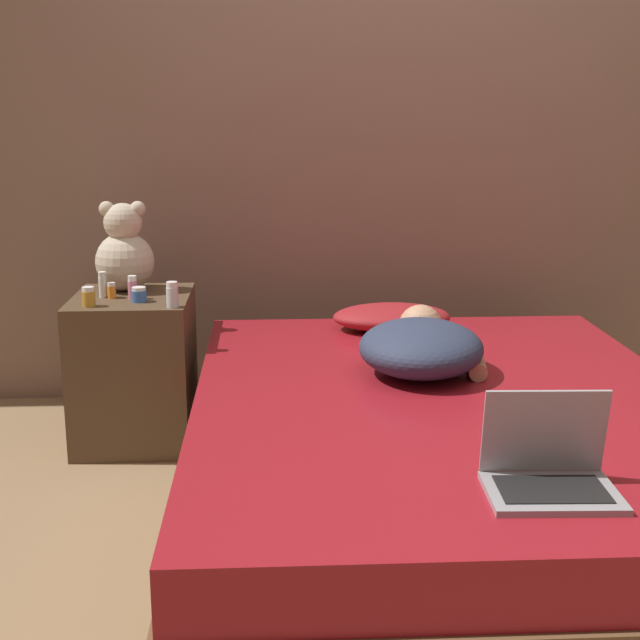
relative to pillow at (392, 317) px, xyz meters
The scene contains 14 objects.
ground_plane 0.95m from the pillow, 85.92° to the right, with size 12.00×12.00×0.00m, color #937551.
wall_back 0.97m from the pillow, 83.22° to the left, with size 8.00×0.06×2.60m.
bed 0.87m from the pillow, 85.92° to the right, with size 1.57×2.08×0.42m.
nightstand 1.03m from the pillow, behind, with size 0.44×0.50×0.58m.
pillow is the anchor object (origin of this frame).
person_lying 0.56m from the pillow, 87.18° to the right, with size 0.48×0.66×0.18m.
laptop 1.53m from the pillow, 83.85° to the right, with size 0.31×0.23×0.23m.
teddy_bear 1.08m from the pillow, behind, with size 0.23×0.23×0.35m.
bottle_blue 0.99m from the pillow, behind, with size 0.06×0.06×0.06m.
bottle_white 1.12m from the pillow, behind, with size 0.03×0.03×0.10m.
bottle_orange 1.09m from the pillow, behind, with size 0.03×0.03×0.06m.
bottle_clear 0.88m from the pillow, 162.22° to the right, with size 0.04×0.04×0.09m.
bottle_amber 1.17m from the pillow, 168.23° to the right, with size 0.05×0.05×0.07m.
bottle_pink 1.01m from the pillow, behind, with size 0.03×0.03×0.09m.
Camera 1 is at (-0.53, -2.58, 1.29)m, focal length 50.00 mm.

